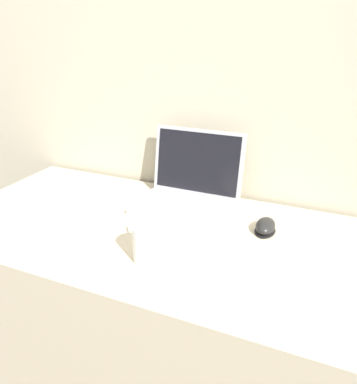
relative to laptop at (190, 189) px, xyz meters
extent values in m
cube|color=#BCB299|center=(-0.07, 0.17, 0.45)|extent=(7.00, 0.04, 2.50)
cube|color=beige|center=(-0.07, -0.20, -0.43)|extent=(1.30, 0.66, 0.74)
cube|color=#ADADB2|center=(0.00, -0.05, -0.05)|extent=(0.33, 0.21, 0.02)
cube|color=#B7B7BC|center=(0.00, -0.03, -0.04)|extent=(0.29, 0.12, 0.00)
cube|color=#ADADB2|center=(0.00, 0.08, 0.08)|extent=(0.33, 0.05, 0.23)
cube|color=black|center=(0.00, 0.07, 0.08)|extent=(0.30, 0.04, 0.21)
cylinder|color=white|center=(0.02, -0.36, -0.01)|extent=(0.08, 0.08, 0.10)
cylinder|color=black|center=(0.02, -0.36, 0.04)|extent=(0.07, 0.07, 0.01)
cylinder|color=white|center=(0.02, -0.35, 0.04)|extent=(0.05, 0.02, 0.14)
ellipsoid|color=black|center=(0.28, -0.08, -0.06)|extent=(0.06, 0.10, 0.01)
ellipsoid|color=black|center=(0.28, -0.08, -0.04)|extent=(0.06, 0.09, 0.04)
camera|label=1|loc=(0.43, -1.11, 0.51)|focal=35.00mm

